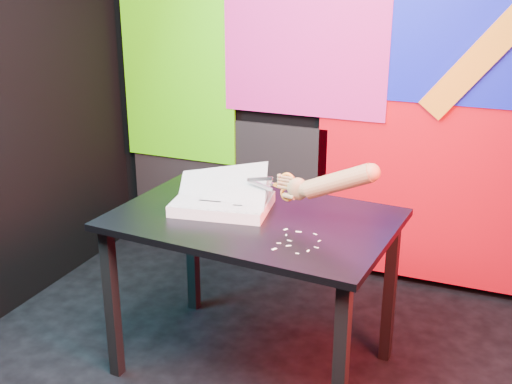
% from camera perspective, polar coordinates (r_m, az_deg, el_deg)
% --- Properties ---
extents(room, '(3.01, 3.01, 2.71)m').
position_cam_1_polar(room, '(2.18, -1.69, 8.53)').
color(room, black).
rests_on(room, ground).
extents(backdrop, '(2.88, 0.05, 2.08)m').
position_cam_1_polar(backdrop, '(3.61, 8.91, 6.47)').
color(backdrop, '#BB0612').
rests_on(backdrop, ground).
extents(work_table, '(1.23, 0.87, 0.75)m').
position_cam_1_polar(work_table, '(2.78, -0.22, -3.93)').
color(work_table, black).
rests_on(work_table, ground).
extents(printout_stack, '(0.47, 0.36, 0.22)m').
position_cam_1_polar(printout_stack, '(2.81, -3.00, -1.01)').
color(printout_stack, silver).
rests_on(printout_stack, work_table).
extents(scissors, '(0.23, 0.04, 0.13)m').
position_cam_1_polar(scissors, '(2.69, 2.52, 0.50)').
color(scissors, white).
rests_on(scissors, printout_stack).
extents(hand_forearm, '(0.43, 0.11, 0.21)m').
position_cam_1_polar(hand_forearm, '(2.59, 6.73, 0.85)').
color(hand_forearm, brown).
rests_on(hand_forearm, work_table).
extents(paper_clippings, '(0.19, 0.22, 0.00)m').
position_cam_1_polar(paper_clippings, '(2.51, 3.41, -4.35)').
color(paper_clippings, white).
rests_on(paper_clippings, work_table).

